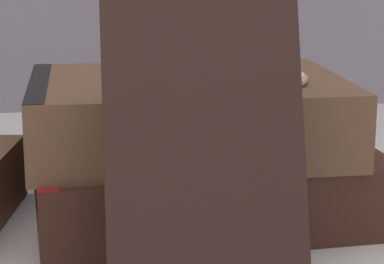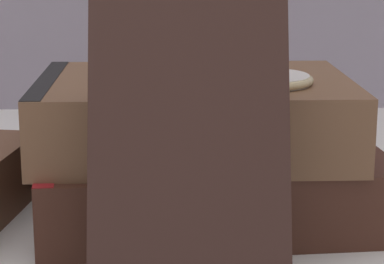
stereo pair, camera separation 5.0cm
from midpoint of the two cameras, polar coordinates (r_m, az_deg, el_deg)
ground_plane at (r=0.52m, az=-3.41°, el=-6.98°), size 3.00×3.00×0.00m
book_flat_bottom at (r=0.54m, az=3.46°, el=-3.54°), size 0.24×0.18×0.05m
book_flat_top at (r=0.52m, az=2.34°, el=1.23°), size 0.20×0.15×0.05m
book_leaning_front at (r=0.41m, az=3.29°, el=-1.51°), size 0.10×0.08×0.16m
pocket_watch at (r=0.50m, az=8.16°, el=3.70°), size 0.06×0.06×0.01m
reading_glasses at (r=0.71m, az=-5.28°, el=-0.92°), size 0.10×0.07×0.00m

